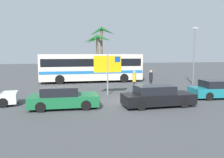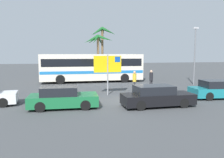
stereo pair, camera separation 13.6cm
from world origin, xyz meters
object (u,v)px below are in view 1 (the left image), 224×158
Objects in this scene: car_teal at (220,89)px; car_green at (63,98)px; bus_rear_coach at (86,65)px; pedestrian_crossing_lot at (151,78)px; bus_front_coach at (91,66)px; car_black at (157,96)px; ferry_sign at (108,66)px; pedestrian_near_sign at (134,79)px.

car_green is at bearing -171.47° from car_teal.
car_teal and car_green have the same top height.
bus_rear_coach reaches higher than car_teal.
car_green is 9.35m from pedestrian_crossing_lot.
bus_front_coach is 14.09m from car_teal.
bus_front_coach is 8.28m from pedestrian_crossing_lot.
car_teal is at bearing -161.53° from pedestrian_crossing_lot.
bus_front_coach is at bearing 130.41° from car_teal.
bus_front_coach is at bearing 76.89° from car_green.
car_teal is 5.88m from car_black.
bus_rear_coach is at bearing 3.13° from pedestrian_crossing_lot.
bus_rear_coach is 6.39× the size of pedestrian_crossing_lot.
ferry_sign is 1.79× the size of pedestrian_near_sign.
bus_front_coach is 6.39× the size of pedestrian_crossing_lot.
pedestrian_near_sign reaches higher than car_teal.
car_black is 2.51× the size of pedestrian_crossing_lot.
bus_front_coach is 2.55× the size of car_black.
car_teal is 1.03× the size of car_black.
bus_rear_coach is at bearing 123.64° from car_teal.
pedestrian_crossing_lot is (-3.68, 4.50, 0.43)m from car_teal.
car_teal is 6.71m from pedestrian_near_sign.
pedestrian_near_sign is at bearing -69.33° from bus_front_coach.
car_teal is 2.58× the size of pedestrian_crossing_lot.
car_green is 5.78m from car_black.
car_green is 2.31× the size of pedestrian_crossing_lot.
pedestrian_crossing_lot is at bearing 70.42° from car_black.
bus_rear_coach is at bearing 93.62° from bus_front_coach.
ferry_sign is 0.71× the size of car_black.
car_teal is 11.42m from car_green.
bus_front_coach is at bearing 99.59° from car_black.
pedestrian_crossing_lot is (4.53, -6.90, -0.72)m from bus_front_coach.
car_teal is (7.89, -2.91, -1.69)m from ferry_sign.
ferry_sign reaches higher than car_teal.
bus_rear_coach is 11.72m from pedestrian_near_sign.
ferry_sign is at bearing 47.93° from car_green.
pedestrian_crossing_lot is at bearing 47.21° from pedestrian_near_sign.
car_green is (-2.94, -16.03, -1.15)m from bus_rear_coach.
ferry_sign is (0.32, -8.49, 0.54)m from bus_front_coach.
bus_rear_coach reaches higher than pedestrian_crossing_lot.
car_black is (2.54, -12.97, -1.15)m from bus_front_coach.
pedestrian_near_sign is (2.81, -7.44, -0.72)m from bus_front_coach.
ferry_sign is at bearing 164.42° from car_teal.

